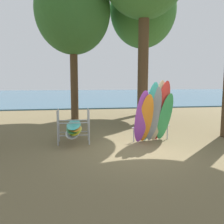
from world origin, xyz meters
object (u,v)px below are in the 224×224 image
Objects in this scene: tree_far_left_back at (143,11)px; leaning_board_pile at (154,115)px; board_storage_rack at (74,128)px; tree_mid_behind at (73,11)px.

tree_far_left_back is 3.96× the size of leaning_board_pile.
tree_far_left_back is at bearing 56.32° from board_storage_rack.
tree_far_left_back is (4.41, 1.17, 0.52)m from tree_mid_behind.
board_storage_rack is at bearing -123.68° from tree_far_left_back.
tree_far_left_back is at bearing 77.65° from leaning_board_pile.
tree_mid_behind is at bearing 115.68° from leaning_board_pile.
leaning_board_pile is at bearing -64.32° from tree_mid_behind.
leaning_board_pile is 2.98m from board_storage_rack.
tree_far_left_back is 4.29× the size of board_storage_rack.
leaning_board_pile is at bearing -7.78° from board_storage_rack.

